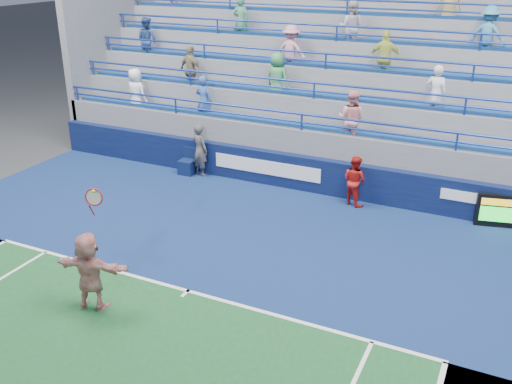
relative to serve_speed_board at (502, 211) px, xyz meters
The scene contains 8 objects.
ground 8.68m from the serve_speed_board, 133.07° to the right, with size 120.00×120.00×0.00m, color #333538.
sponsor_wall 5.92m from the serve_speed_board, behind, with size 18.00×0.32×1.10m.
bleacher_stand 7.20m from the serve_speed_board, 146.41° to the left, with size 18.00×5.60×6.13m.
serve_speed_board is the anchor object (origin of this frame).
judge_chair 9.71m from the serve_speed_board, behind, with size 0.51×0.51×0.88m.
tennis_player 10.65m from the serve_speed_board, 133.92° to the right, with size 1.66×0.82×2.76m.
line_judge 9.27m from the serve_speed_board, behind, with size 0.64×0.42×1.75m, color #141837.
ball_girl 4.02m from the serve_speed_board, behind, with size 0.73×0.56×1.49m, color red.
Camera 1 is at (5.91, -8.95, 6.87)m, focal length 40.00 mm.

